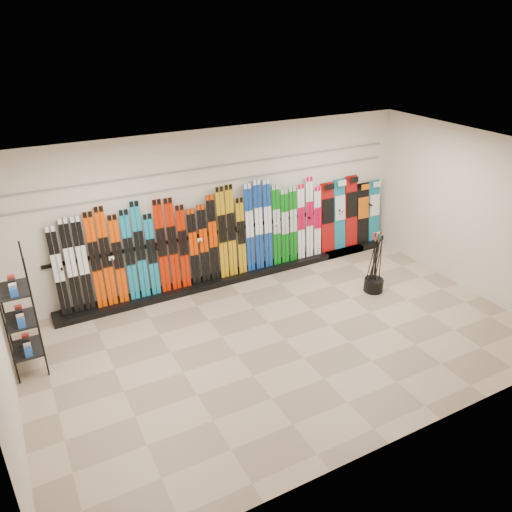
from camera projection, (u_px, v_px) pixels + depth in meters
floor at (285, 339)px, 8.19m from camera, size 8.00×8.00×0.00m
back_wall at (220, 207)px, 9.52m from camera, size 8.00×0.00×8.00m
right_wall at (473, 213)px, 9.22m from camera, size 0.00×5.00×5.00m
ceiling at (291, 160)px, 6.88m from camera, size 8.00×8.00×0.00m
ski_rack_base at (237, 275)px, 10.07m from camera, size 8.00×0.40×0.12m
skis at (202, 241)px, 9.40m from camera, size 5.39×0.19×1.84m
snowboards at (350, 214)px, 10.98m from camera, size 1.59×0.24×1.57m
accessory_rack at (19, 313)px, 7.12m from camera, size 0.40×0.60×1.93m
pole_bin at (373, 285)px, 9.58m from camera, size 0.37×0.37×0.25m
ski_poles at (375, 262)px, 9.38m from camera, size 0.30×0.24×1.18m
slatwall_rail_0 at (219, 182)px, 9.28m from camera, size 7.60×0.02×0.03m
slatwall_rail_1 at (219, 166)px, 9.15m from camera, size 7.60×0.02×0.03m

